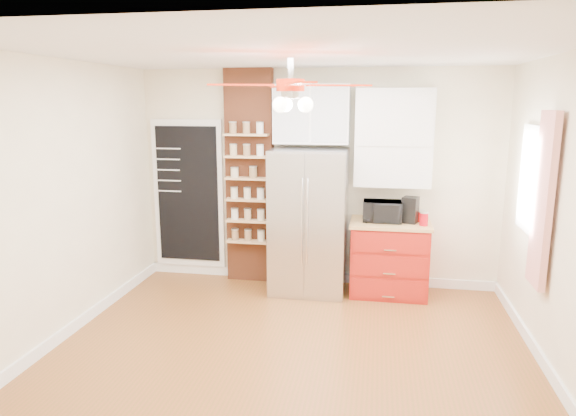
% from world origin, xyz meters
% --- Properties ---
extents(floor, '(4.50, 4.50, 0.00)m').
position_xyz_m(floor, '(0.00, 0.00, 0.00)').
color(floor, brown).
rests_on(floor, ground).
extents(ceiling, '(4.50, 4.50, 0.00)m').
position_xyz_m(ceiling, '(0.00, 0.00, 2.70)').
color(ceiling, white).
rests_on(ceiling, wall_back).
extents(wall_back, '(4.50, 0.02, 2.70)m').
position_xyz_m(wall_back, '(0.00, 2.00, 1.35)').
color(wall_back, '#F6ECC6').
rests_on(wall_back, floor).
extents(wall_front, '(4.50, 0.02, 2.70)m').
position_xyz_m(wall_front, '(0.00, -2.00, 1.35)').
color(wall_front, '#F6ECC6').
rests_on(wall_front, floor).
extents(wall_left, '(0.02, 4.00, 2.70)m').
position_xyz_m(wall_left, '(-2.25, 0.00, 1.35)').
color(wall_left, '#F6ECC6').
rests_on(wall_left, floor).
extents(wall_right, '(0.02, 4.00, 2.70)m').
position_xyz_m(wall_right, '(2.25, 0.00, 1.35)').
color(wall_right, '#F6ECC6').
rests_on(wall_right, floor).
extents(chalkboard, '(0.95, 0.05, 1.95)m').
position_xyz_m(chalkboard, '(-1.70, 1.96, 1.10)').
color(chalkboard, white).
rests_on(chalkboard, wall_back).
extents(brick_pillar, '(0.60, 0.16, 2.70)m').
position_xyz_m(brick_pillar, '(-0.85, 1.92, 1.35)').
color(brick_pillar, brown).
rests_on(brick_pillar, floor).
extents(fridge, '(0.90, 0.70, 1.75)m').
position_xyz_m(fridge, '(-0.05, 1.63, 0.88)').
color(fridge, '#B0B0B4').
rests_on(fridge, floor).
extents(upper_glass_cabinet, '(0.90, 0.35, 0.70)m').
position_xyz_m(upper_glass_cabinet, '(-0.05, 1.82, 2.15)').
color(upper_glass_cabinet, white).
rests_on(upper_glass_cabinet, wall_back).
extents(red_cabinet, '(0.94, 0.64, 0.90)m').
position_xyz_m(red_cabinet, '(0.92, 1.68, 0.45)').
color(red_cabinet, '#9F1A11').
rests_on(red_cabinet, floor).
extents(upper_shelf_unit, '(0.90, 0.30, 1.15)m').
position_xyz_m(upper_shelf_unit, '(0.92, 1.85, 1.88)').
color(upper_shelf_unit, white).
rests_on(upper_shelf_unit, wall_back).
extents(window, '(0.04, 0.75, 1.05)m').
position_xyz_m(window, '(2.23, 0.90, 1.55)').
color(window, white).
rests_on(window, wall_right).
extents(curtain, '(0.06, 0.40, 1.55)m').
position_xyz_m(curtain, '(2.18, 0.35, 1.45)').
color(curtain, red).
rests_on(curtain, wall_right).
extents(ceiling_fan, '(1.40, 1.40, 0.44)m').
position_xyz_m(ceiling_fan, '(0.00, 0.00, 2.42)').
color(ceiling_fan, silver).
rests_on(ceiling_fan, ceiling).
extents(toaster_oven, '(0.45, 0.30, 0.25)m').
position_xyz_m(toaster_oven, '(0.82, 1.67, 1.02)').
color(toaster_oven, black).
rests_on(toaster_oven, red_cabinet).
extents(coffee_maker, '(0.22, 0.22, 0.31)m').
position_xyz_m(coffee_maker, '(1.14, 1.67, 1.05)').
color(coffee_maker, black).
rests_on(coffee_maker, red_cabinet).
extents(canister_left, '(0.12, 0.12, 0.15)m').
position_xyz_m(canister_left, '(1.29, 1.55, 0.97)').
color(canister_left, '#A10813').
rests_on(canister_left, red_cabinet).
extents(canister_right, '(0.13, 0.13, 0.13)m').
position_xyz_m(canister_right, '(1.27, 1.75, 0.96)').
color(canister_right, '#B40E0A').
rests_on(canister_right, red_cabinet).
extents(pantry_jar_oats, '(0.11, 0.11, 0.11)m').
position_xyz_m(pantry_jar_oats, '(-1.00, 1.75, 1.43)').
color(pantry_jar_oats, beige).
rests_on(pantry_jar_oats, brick_pillar).
extents(pantry_jar_beans, '(0.10, 0.10, 0.13)m').
position_xyz_m(pantry_jar_beans, '(-0.77, 1.78, 1.44)').
color(pantry_jar_beans, olive).
rests_on(pantry_jar_beans, brick_pillar).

